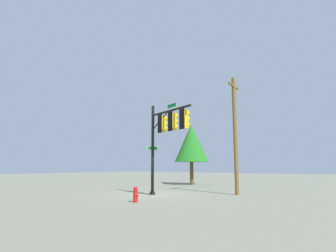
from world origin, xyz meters
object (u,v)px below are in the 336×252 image
(signal_pole_assembly, at_px, (167,130))
(tree_near, at_px, (191,143))
(fire_hydrant, at_px, (136,194))
(utility_pole, at_px, (235,132))

(signal_pole_assembly, xyz_separation_m, tree_near, (-4.68, 10.87, 0.09))
(signal_pole_assembly, bearing_deg, tree_near, 113.31)
(signal_pole_assembly, distance_m, fire_hydrant, 4.97)
(fire_hydrant, xyz_separation_m, tree_near, (-4.96, 14.05, 3.89))
(tree_near, bearing_deg, signal_pole_assembly, -66.69)
(signal_pole_assembly, distance_m, tree_near, 11.83)
(utility_pole, xyz_separation_m, tree_near, (-7.83, 7.20, 0.11))
(utility_pole, height_order, fire_hydrant, utility_pole)
(fire_hydrant, bearing_deg, signal_pole_assembly, 94.99)
(fire_hydrant, bearing_deg, tree_near, 109.44)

